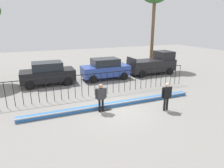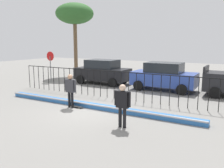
# 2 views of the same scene
# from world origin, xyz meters

# --- Properties ---
(ground_plane) EXTENTS (60.00, 60.00, 0.00)m
(ground_plane) POSITION_xyz_m (0.00, 0.00, 0.00)
(ground_plane) COLOR gray
(bowl_coping_ledge) EXTENTS (11.00, 0.41, 0.27)m
(bowl_coping_ledge) POSITION_xyz_m (0.00, 0.50, 0.12)
(bowl_coping_ledge) COLOR #2D6BB7
(bowl_coping_ledge) RESTS_ON ground
(perimeter_fence) EXTENTS (14.04, 0.04, 1.61)m
(perimeter_fence) POSITION_xyz_m (-0.00, 2.81, 1.00)
(perimeter_fence) COLOR black
(perimeter_fence) RESTS_ON ground
(skateboarder) EXTENTS (0.68, 0.26, 1.68)m
(skateboarder) POSITION_xyz_m (-0.96, 0.06, 1.01)
(skateboarder) COLOR black
(skateboarder) RESTS_ON ground
(skateboard) EXTENTS (0.80, 0.20, 0.07)m
(skateboard) POSITION_xyz_m (-0.71, 0.14, 0.06)
(skateboard) COLOR black
(skateboard) RESTS_ON ground
(camera_operator) EXTENTS (0.68, 0.26, 1.69)m
(camera_operator) POSITION_xyz_m (2.59, -1.20, 1.01)
(camera_operator) COLOR black
(camera_operator) RESTS_ON ground
(parked_car_black) EXTENTS (4.30, 2.12, 1.90)m
(parked_car_black) POSITION_xyz_m (-3.27, 6.80, 0.97)
(parked_car_black) COLOR black
(parked_car_black) RESTS_ON ground
(parked_car_blue) EXTENTS (4.30, 2.12, 1.90)m
(parked_car_blue) POSITION_xyz_m (1.75, 6.64, 0.97)
(parked_car_blue) COLOR #2D479E
(parked_car_blue) RESTS_ON ground
(pickup_truck) EXTENTS (4.70, 2.12, 2.24)m
(pickup_truck) POSITION_xyz_m (6.95, 6.65, 1.04)
(pickup_truck) COLOR black
(pickup_truck) RESTS_ON ground
(palm_tree_tall) EXTENTS (2.44, 2.44, 8.35)m
(palm_tree_tall) POSITION_xyz_m (8.47, 9.40, 7.25)
(palm_tree_tall) COLOR brown
(palm_tree_tall) RESTS_ON ground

